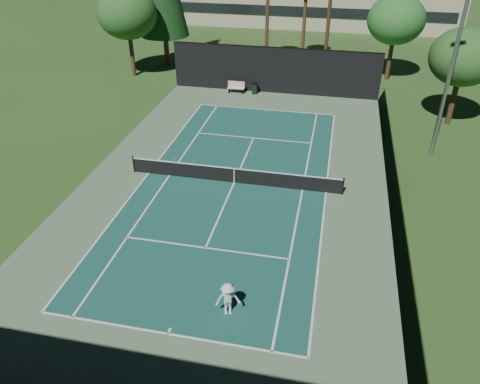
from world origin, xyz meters
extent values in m
plane|color=#294D1C|center=(0.00, 0.00, 0.00)|extent=(160.00, 160.00, 0.00)
cube|color=#577954|center=(0.00, 0.00, 0.01)|extent=(18.00, 32.00, 0.01)
cube|color=#195047|center=(0.00, 0.00, 0.01)|extent=(10.97, 23.77, 0.01)
cube|color=white|center=(0.00, -11.88, 0.02)|extent=(10.97, 0.10, 0.01)
cube|color=white|center=(0.00, 11.88, 0.02)|extent=(10.97, 0.10, 0.01)
cube|color=white|center=(0.00, -6.40, 0.02)|extent=(8.23, 0.10, 0.01)
cube|color=white|center=(0.00, 6.40, 0.02)|extent=(8.23, 0.10, 0.01)
cube|color=white|center=(-5.49, 0.00, 0.02)|extent=(0.10, 23.77, 0.01)
cube|color=white|center=(5.49, 0.00, 0.02)|extent=(0.10, 23.77, 0.01)
cube|color=white|center=(-4.12, 0.00, 0.02)|extent=(0.10, 23.77, 0.01)
cube|color=white|center=(4.12, 0.00, 0.02)|extent=(0.10, 23.77, 0.01)
cube|color=white|center=(0.00, 0.00, 0.02)|extent=(0.10, 12.80, 0.01)
cube|color=white|center=(0.00, -11.73, 0.02)|extent=(0.10, 0.30, 0.01)
cube|color=white|center=(0.00, 11.73, 0.02)|extent=(0.10, 0.30, 0.01)
cylinder|color=black|center=(-6.40, 0.00, 0.55)|extent=(0.10, 0.10, 1.10)
cylinder|color=black|center=(6.40, 0.00, 0.55)|extent=(0.10, 0.10, 1.10)
cube|color=black|center=(0.00, 0.00, 0.50)|extent=(12.80, 0.02, 0.92)
cube|color=white|center=(0.00, 0.00, 0.98)|extent=(12.80, 0.04, 0.07)
cube|color=white|center=(0.00, 0.00, 0.50)|extent=(0.05, 0.03, 0.92)
cube|color=black|center=(0.00, 16.00, 2.00)|extent=(18.00, 0.04, 4.00)
cube|color=black|center=(9.00, 0.00, 2.00)|extent=(0.04, 32.00, 4.00)
cube|color=black|center=(-9.00, 0.00, 2.00)|extent=(0.04, 32.00, 4.00)
cube|color=black|center=(0.00, 16.00, 4.00)|extent=(18.00, 0.06, 0.06)
imported|color=white|center=(2.06, -10.31, 0.79)|extent=(1.15, 0.87, 1.58)
sphere|color=#D0E133|center=(-4.00, -12.00, 0.03)|extent=(0.07, 0.07, 0.07)
sphere|color=yellow|center=(-3.14, 1.99, 0.04)|extent=(0.07, 0.07, 0.07)
sphere|color=#E9F437|center=(0.36, 3.86, 0.04)|extent=(0.07, 0.07, 0.07)
sphere|color=yellow|center=(-4.54, 2.26, 0.03)|extent=(0.07, 0.07, 0.07)
cube|color=beige|center=(-3.25, 15.20, 0.45)|extent=(1.50, 0.45, 0.05)
cube|color=beige|center=(-3.25, 15.40, 0.75)|extent=(1.50, 0.06, 0.55)
cube|color=black|center=(-3.85, 15.20, 0.21)|extent=(0.06, 0.40, 0.42)
cube|color=black|center=(-2.65, 15.20, 0.21)|extent=(0.06, 0.40, 0.42)
cylinder|color=black|center=(-1.59, 15.41, 0.45)|extent=(0.52, 0.52, 0.90)
cylinder|color=black|center=(-1.59, 15.41, 0.92)|extent=(0.56, 0.56, 0.05)
cylinder|color=#49321F|center=(-12.00, 22.00, 1.80)|extent=(0.50, 0.50, 3.60)
cylinder|color=#4B3620|center=(-2.00, 24.00, 4.28)|extent=(0.36, 0.36, 8.55)
cylinder|color=#4D3721|center=(1.50, 26.00, 3.83)|extent=(0.36, 0.36, 7.65)
cylinder|color=#41301C|center=(4.00, 23.00, 4.50)|extent=(0.36, 0.36, 9.00)
cylinder|color=#4A3220|center=(10.00, 22.00, 1.76)|extent=(0.40, 0.40, 3.52)
ellipsoid|color=#276628|center=(10.00, 22.00, 5.44)|extent=(5.12, 5.12, 4.35)
cylinder|color=#4C3220|center=(14.00, 12.00, 1.65)|extent=(0.40, 0.40, 3.30)
ellipsoid|color=#285922|center=(14.00, 12.00, 5.10)|extent=(4.80, 4.80, 4.08)
cylinder|color=#4D3821|center=(-14.00, 18.00, 1.87)|extent=(0.40, 0.40, 3.74)
ellipsoid|color=#265A23|center=(-14.00, 18.00, 5.78)|extent=(5.44, 5.44, 4.62)
cube|color=black|center=(0.00, 39.95, 2.40)|extent=(38.00, 0.15, 1.20)
cylinder|color=#94989D|center=(12.00, 6.00, 6.00)|extent=(0.24, 0.24, 12.00)
camera|label=1|loc=(5.39, -23.63, 14.43)|focal=35.00mm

